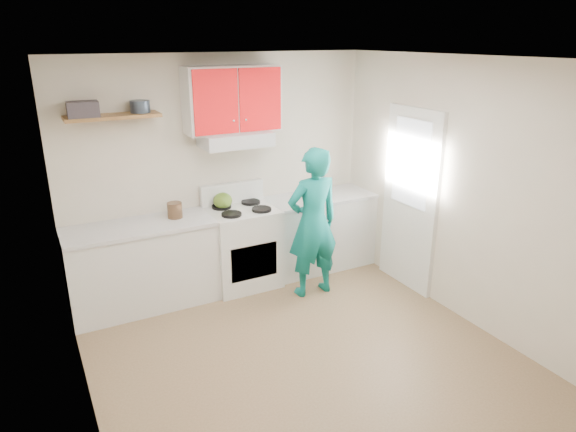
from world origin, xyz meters
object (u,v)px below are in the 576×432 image
stove (243,247)px  crock (175,211)px  kettle (223,201)px  tin (140,107)px  person (313,223)px

stove → crock: (-0.74, 0.07, 0.53)m
kettle → stove: bearing=-36.2°
tin → kettle: 1.35m
stove → person: (0.60, -0.57, 0.38)m
tin → kettle: bearing=-4.4°
tin → person: tin is taller
stove → tin: (-0.98, 0.19, 1.64)m
stove → kettle: (-0.17, 0.13, 0.55)m
tin → kettle: (0.80, -0.06, -1.09)m
kettle → crock: (-0.57, -0.06, -0.02)m
crock → kettle: bearing=5.8°
kettle → crock: 0.57m
tin → person: bearing=-25.8°
crock → person: size_ratio=0.11×
stove → kettle: bearing=144.0°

